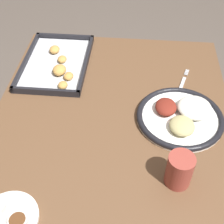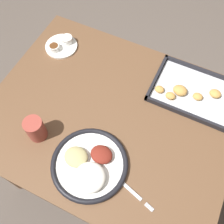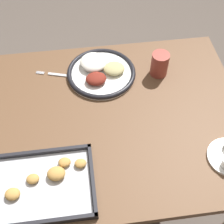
{
  "view_description": "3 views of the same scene",
  "coord_description": "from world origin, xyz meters",
  "views": [
    {
      "loc": [
        -0.71,
        -0.07,
        1.47
      ],
      "look_at": [
        0.01,
        0.0,
        0.74
      ],
      "focal_mm": 50.0,
      "sensor_mm": 36.0,
      "label": 1
    },
    {
      "loc": [
        0.22,
        -0.45,
        1.67
      ],
      "look_at": [
        0.01,
        0.0,
        0.74
      ],
      "focal_mm": 42.0,
      "sensor_mm": 36.0,
      "label": 2
    },
    {
      "loc": [
        0.1,
        0.69,
        1.67
      ],
      "look_at": [
        0.01,
        0.0,
        0.74
      ],
      "focal_mm": 50.0,
      "sensor_mm": 36.0,
      "label": 3
    }
  ],
  "objects": [
    {
      "name": "ground_plane",
      "position": [
        0.0,
        0.0,
        0.0
      ],
      "size": [
        8.0,
        8.0,
        0.0
      ],
      "primitive_type": "plane",
      "color": "#564C44"
    },
    {
      "name": "dining_table",
      "position": [
        0.0,
        0.0,
        0.59
      ],
      "size": [
        1.01,
        0.81,
        0.71
      ],
      "color": "brown",
      "rests_on": "ground_plane"
    },
    {
      "name": "dinner_plate",
      "position": [
        0.02,
        -0.23,
        0.73
      ],
      "size": [
        0.29,
        0.29,
        0.05
      ],
      "color": "white",
      "rests_on": "dining_table"
    },
    {
      "name": "fork",
      "position": [
        0.19,
        -0.24,
        0.71
      ],
      "size": [
        0.19,
        0.07,
        0.0
      ],
      "rotation": [
        0.0,
        0.0,
        -0.29
      ],
      "color": "silver",
      "rests_on": "dining_table"
    },
    {
      "name": "baking_tray",
      "position": [
        0.28,
        0.25,
        0.72
      ],
      "size": [
        0.38,
        0.25,
        0.04
      ],
      "color": "black",
      "rests_on": "dining_table"
    },
    {
      "name": "drinking_cup",
      "position": [
        -0.22,
        -0.2,
        0.76
      ],
      "size": [
        0.07,
        0.07,
        0.1
      ],
      "color": "#993D33",
      "rests_on": "dining_table"
    }
  ]
}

